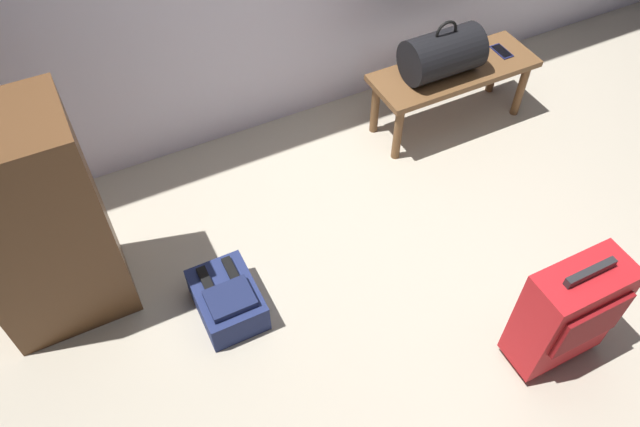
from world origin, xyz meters
The scene contains 7 objects.
ground_plane centered at (0.00, 0.00, 0.00)m, with size 6.60×6.60×0.00m, color #B2A893.
bench centered at (0.73, 1.06, 0.34)m, with size 1.00×0.36×0.40m.
duffel_bag_black centered at (0.62, 1.06, 0.54)m, with size 0.44×0.26×0.34m.
cell_phone centered at (1.07, 1.07, 0.41)m, with size 0.07×0.14×0.01m.
suitcase_upright_red centered at (0.25, -0.48, 0.33)m, with size 0.42×0.23×0.64m.
backpack_navy centered at (-0.97, 0.38, 0.09)m, with size 0.28×0.38×0.21m.
side_cabinet centered at (-1.62, 0.79, 0.55)m, with size 0.56×0.44×1.10m.
Camera 1 is at (-1.28, -1.22, 2.56)m, focal length 34.48 mm.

